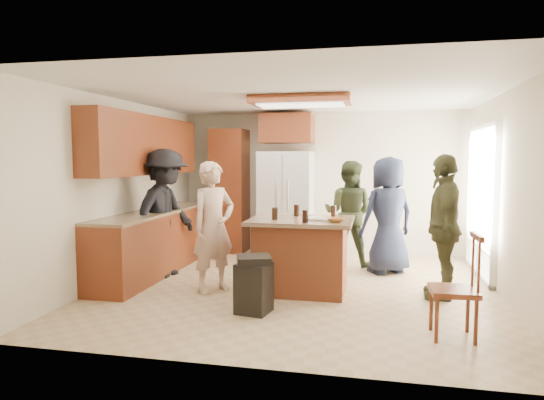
% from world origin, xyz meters
% --- Properties ---
extents(person_front_left, '(0.72, 0.74, 1.65)m').
position_xyz_m(person_front_left, '(-1.01, -0.41, 0.82)').
color(person_front_left, tan).
rests_on(person_front_left, ground).
extents(person_behind_left, '(0.87, 0.62, 1.65)m').
position_xyz_m(person_behind_left, '(0.56, 1.51, 0.82)').
color(person_behind_left, '#323A22').
rests_on(person_behind_left, ground).
extents(person_behind_right, '(1.00, 0.91, 1.71)m').
position_xyz_m(person_behind_right, '(1.16, 1.07, 0.86)').
color(person_behind_right, '#181E31').
rests_on(person_behind_right, ground).
extents(person_side_right, '(0.57, 1.05, 1.74)m').
position_xyz_m(person_side_right, '(1.78, -0.09, 0.87)').
color(person_side_right, '#404126').
rests_on(person_side_right, ground).
extents(person_counter, '(0.77, 1.26, 1.82)m').
position_xyz_m(person_counter, '(-1.95, 0.22, 0.91)').
color(person_counter, black).
rests_on(person_counter, ground).
extents(left_cabinetry, '(0.64, 3.00, 2.30)m').
position_xyz_m(left_cabinetry, '(-2.24, 0.40, 0.96)').
color(left_cabinetry, maroon).
rests_on(left_cabinetry, ground).
extents(back_wall_units, '(1.80, 0.60, 2.45)m').
position_xyz_m(back_wall_units, '(-1.33, 2.20, 1.38)').
color(back_wall_units, maroon).
rests_on(back_wall_units, ground).
extents(refrigerator, '(0.90, 0.76, 1.80)m').
position_xyz_m(refrigerator, '(-0.55, 2.12, 0.90)').
color(refrigerator, white).
rests_on(refrigerator, ground).
extents(kitchen_island, '(1.28, 1.03, 0.93)m').
position_xyz_m(kitchen_island, '(0.07, -0.16, 0.47)').
color(kitchen_island, '#A94F2B').
rests_on(kitchen_island, ground).
extents(island_items, '(0.90, 0.70, 0.15)m').
position_xyz_m(island_items, '(0.24, -0.27, 0.97)').
color(island_items, silver).
rests_on(island_items, kitchen_island).
extents(trash_bin, '(0.46, 0.46, 0.63)m').
position_xyz_m(trash_bin, '(-0.31, -1.12, 0.32)').
color(trash_bin, black).
rests_on(trash_bin, ground).
extents(spindle_chair, '(0.43, 0.43, 0.99)m').
position_xyz_m(spindle_chair, '(1.73, -1.45, 0.45)').
color(spindle_chair, maroon).
rests_on(spindle_chair, ground).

